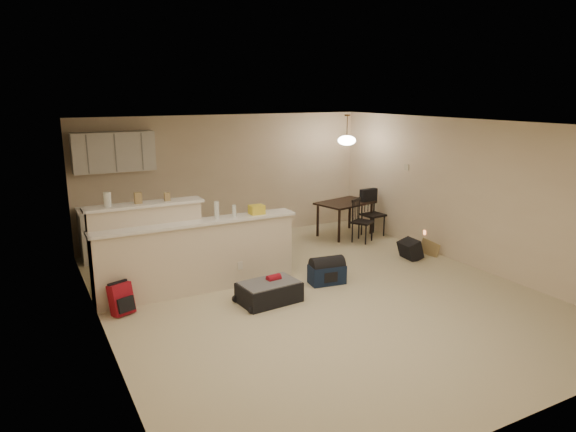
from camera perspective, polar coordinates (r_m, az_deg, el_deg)
room at (r=7.39m, az=3.24°, el=0.47°), size 7.00×7.02×2.50m
breakfast_bar at (r=7.75m, az=-11.90°, el=-4.10°), size 3.08×0.58×1.39m
upper_cabinets at (r=9.64m, az=-18.81°, el=6.77°), size 1.40×0.34×0.70m
kitchen_counter at (r=9.81m, az=-16.89°, el=-1.62°), size 1.80×0.60×0.90m
thermostat at (r=10.33m, az=13.04°, el=5.30°), size 0.02×0.12×0.12m
jar at (r=7.48m, az=-19.44°, el=1.75°), size 0.10×0.10×0.20m
cereal_box at (r=7.55m, az=-16.32°, el=1.93°), size 0.10×0.07×0.16m
small_box at (r=7.65m, az=-13.28°, el=2.10°), size 0.08×0.06×0.12m
bottle_a at (r=7.68m, az=-7.94°, el=0.64°), size 0.07×0.07×0.26m
bottle_b at (r=7.79m, az=-6.00°, el=0.57°), size 0.06×0.06×0.18m
bag_lump at (r=7.94m, az=-3.50°, el=0.72°), size 0.22×0.18×0.14m
dining_table at (r=10.73m, az=6.36°, el=1.12°), size 1.28×1.00×0.71m
pendant_lamp at (r=10.52m, az=6.55°, el=8.40°), size 0.36×0.36×0.62m
dining_chair_near at (r=10.33m, az=8.29°, el=-0.52°), size 0.51×0.50×0.87m
dining_chair_far at (r=10.80m, az=9.46°, el=0.28°), size 0.45×0.43×0.95m
suitcase at (r=7.41m, az=-2.11°, el=-8.47°), size 0.88×0.62×0.28m
red_backpack at (r=7.35m, az=-18.05°, el=-8.76°), size 0.33×0.26×0.43m
navy_duffel at (r=8.11m, az=4.34°, el=-6.47°), size 0.59×0.37×0.30m
black_daypack at (r=9.51m, az=13.43°, el=-3.65°), size 0.30×0.40×0.33m
cardboard_sheet at (r=9.77m, az=15.47°, el=-3.48°), size 0.12×0.36×0.28m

